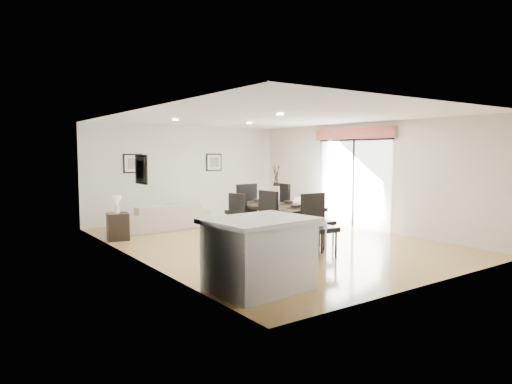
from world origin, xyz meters
TOP-DOWN VIEW (x-y plane):
  - ground at (0.00, 0.00)m, footprint 8.00×8.00m
  - wall_back at (0.00, 4.00)m, footprint 6.00×0.04m
  - wall_front at (0.00, -4.00)m, footprint 6.00×0.04m
  - wall_left at (-3.00, 0.00)m, footprint 0.04×8.00m
  - wall_right at (3.00, 0.00)m, footprint 0.04×8.00m
  - ceiling at (0.00, 0.00)m, footprint 6.00×8.00m
  - sofa at (-1.27, 2.75)m, footprint 2.37×1.09m
  - armchair at (2.34, 1.35)m, footprint 1.39×1.37m
  - courtyard_plant_a at (5.77, -0.17)m, footprint 0.62×0.56m
  - courtyard_plant_b at (5.61, 1.08)m, footprint 0.45×0.45m
  - dining_table at (-0.12, -0.40)m, footprint 1.08×2.06m
  - dining_chair_wnear at (-0.83, -0.91)m, footprint 0.55×0.55m
  - dining_chair_wfar at (-0.84, 0.12)m, footprint 0.58×0.58m
  - dining_chair_enear at (0.60, -0.90)m, footprint 0.49×0.49m
  - dining_chair_efar at (0.58, 0.11)m, footprint 0.59×0.59m
  - dining_chair_head at (-0.12, -1.65)m, footprint 0.57×0.57m
  - dining_chair_foot at (-0.12, 0.84)m, footprint 0.58×0.58m
  - vase at (-0.12, -0.40)m, footprint 1.08×1.66m
  - coffee_table at (-0.86, 3.40)m, footprint 1.02×0.62m
  - side_table at (-2.67, 2.05)m, footprint 0.53×0.53m
  - table_lamp at (-2.67, 2.05)m, footprint 0.20×0.20m
  - cushion at (2.24, 1.25)m, footprint 0.27×0.27m
  - kitchen_island at (-2.23, -2.75)m, footprint 1.57×1.26m
  - bar_stool at (-1.21, -2.75)m, footprint 0.41×0.41m
  - framed_print_back_left at (-1.60, 3.97)m, footprint 0.52×0.04m
  - framed_print_back_right at (0.90, 3.97)m, footprint 0.52×0.04m
  - framed_print_left_wall at (-2.97, -0.20)m, footprint 0.04×0.52m
  - sliding_door at (2.96, 0.30)m, footprint 0.12×2.70m
  - courtyard at (6.16, 0.87)m, footprint 6.00×6.00m

SIDE VIEW (x-z plane):
  - ground at x=0.00m, z-range 0.00..0.00m
  - coffee_table at x=-0.86m, z-range 0.00..0.40m
  - courtyard_plant_a at x=5.77m, z-range 0.00..0.59m
  - side_table at x=-2.67m, z-range 0.00..0.60m
  - sofa at x=-1.27m, z-range 0.00..0.67m
  - armchair at x=2.34m, z-range 0.00..0.68m
  - courtyard_plant_b at x=5.61m, z-range 0.00..0.70m
  - kitchen_island at x=-2.23m, z-range 0.01..1.03m
  - cushion at x=2.24m, z-range 0.39..0.68m
  - dining_chair_enear at x=0.60m, z-range 0.06..1.10m
  - dining_chair_wfar at x=-0.84m, z-range 0.06..1.14m
  - dining_chair_head at x=-0.12m, z-range 0.07..1.25m
  - dining_chair_wnear at x=-0.83m, z-range 0.07..1.28m
  - dining_chair_foot at x=-0.12m, z-range 0.07..1.30m
  - dining_chair_efar at x=0.58m, z-range 0.07..1.33m
  - dining_table at x=-0.12m, z-range 0.34..1.18m
  - bar_stool at x=-1.21m, z-range 0.32..1.23m
  - table_lamp at x=-2.67m, z-range 0.66..1.04m
  - courtyard at x=6.16m, z-range -0.08..1.92m
  - vase at x=-0.12m, z-range 0.77..1.61m
  - wall_back at x=0.00m, z-range 0.00..2.70m
  - wall_front at x=0.00m, z-range 0.00..2.70m
  - wall_left at x=-3.00m, z-range 0.00..2.70m
  - wall_right at x=3.00m, z-range 0.00..2.70m
  - framed_print_back_left at x=-1.60m, z-range 1.39..1.91m
  - framed_print_back_right at x=0.90m, z-range 1.39..1.91m
  - framed_print_left_wall at x=-2.97m, z-range 1.39..1.91m
  - sliding_door at x=2.96m, z-range 0.38..2.95m
  - ceiling at x=0.00m, z-range 2.69..2.71m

